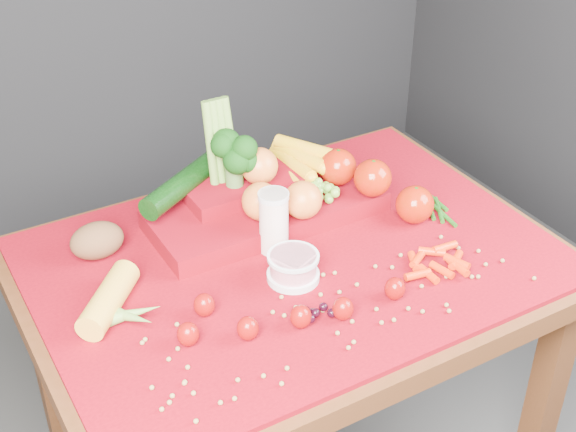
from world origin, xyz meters
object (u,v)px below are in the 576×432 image
produce_mound (278,192)px  yogurt_bowl (293,266)px  table (293,296)px  milk_glass (274,220)px

produce_mound → yogurt_bowl: bearing=-111.9°
yogurt_bowl → produce_mound: (0.09, 0.22, 0.03)m
yogurt_bowl → produce_mound: 0.24m
table → milk_glass: bearing=119.5°
yogurt_bowl → milk_glass: bearing=81.3°
table → milk_glass: (-0.02, 0.04, 0.18)m
table → milk_glass: milk_glass is taller
table → milk_glass: 0.19m
yogurt_bowl → produce_mound: bearing=68.1°
table → produce_mound: bearing=72.1°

